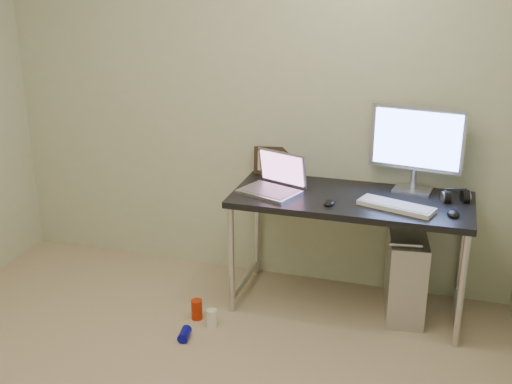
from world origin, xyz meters
The scene contains 16 objects.
wall_back centered at (0.00, 1.75, 1.25)m, with size 3.50×0.02×2.50m, color beige.
desk centered at (0.73, 1.43, 0.66)m, with size 1.45×0.63×0.75m.
tower_computer centered at (1.09, 1.47, 0.27)m, with size 0.29×0.54×0.56m.
cable_a centered at (1.04, 1.70, 0.40)m, with size 0.01×0.01×0.70m, color black.
cable_b centered at (1.13, 1.68, 0.38)m, with size 0.01×0.01×0.72m, color black.
can_red centered at (-0.13, 1.00, 0.06)m, with size 0.07×0.07×0.13m, color #B62809.
can_white centered at (0.00, 0.94, 0.06)m, with size 0.06×0.06×0.11m, color white.
can_blue centered at (-0.11, 0.77, 0.03)m, with size 0.06×0.06×0.11m, color #0A0B9E.
laptop centered at (0.26, 1.40, 0.81)m, with size 0.42×0.39×0.24m.
monitor centered at (1.08, 1.65, 1.06)m, with size 0.57×0.20×0.54m.
keyboard centered at (1.01, 1.32, 0.76)m, with size 0.44×0.14×0.03m, color silver.
mouse_right centered at (1.33, 1.30, 0.77)m, with size 0.07×0.11×0.04m, color black.
mouse_left centered at (0.63, 1.27, 0.77)m, with size 0.06×0.10×0.03m, color black.
headphones centered at (1.34, 1.54, 0.78)m, with size 0.17×0.10×0.10m.
picture_frame centered at (0.15, 1.72, 0.84)m, with size 0.23×0.03×0.19m, color black.
webcam centered at (0.33, 1.72, 0.83)m, with size 0.04×0.03×0.11m.
Camera 1 is at (1.24, -2.23, 2.11)m, focal length 45.00 mm.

